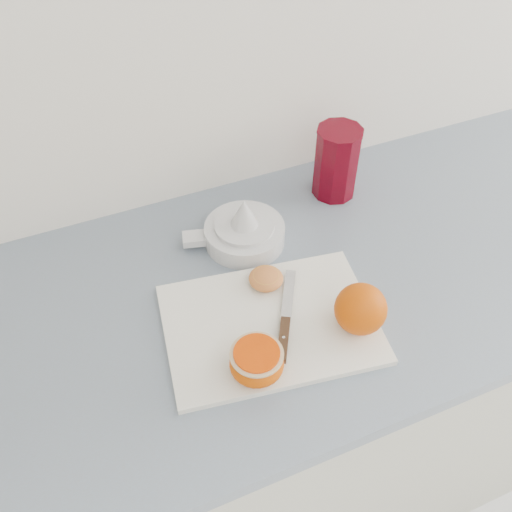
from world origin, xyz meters
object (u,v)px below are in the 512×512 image
object	(u,v)px
cutting_board	(270,324)
red_tumbler	(336,164)
citrus_juicer	(244,231)
counter	(290,399)
half_orange	(257,362)

from	to	relation	value
cutting_board	red_tumbler	bearing A→B (deg)	45.56
red_tumbler	citrus_juicer	bearing A→B (deg)	-164.02
counter	half_orange	bearing A→B (deg)	-133.67
cutting_board	citrus_juicer	distance (m)	0.21
cutting_board	citrus_juicer	size ratio (longest dim) A/B	1.80
counter	cutting_board	distance (m)	0.47
counter	red_tumbler	bearing A→B (deg)	48.19
citrus_juicer	cutting_board	bearing A→B (deg)	-99.85
half_orange	citrus_juicer	xyz separation A→B (m)	(0.09, 0.29, -0.01)
half_orange	citrus_juicer	size ratio (longest dim) A/B	0.43
counter	red_tumbler	size ratio (longest dim) A/B	14.96
counter	half_orange	distance (m)	0.53
half_orange	red_tumbler	size ratio (longest dim) A/B	0.55
counter	citrus_juicer	distance (m)	0.49
cutting_board	red_tumbler	world-z (taller)	red_tumbler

